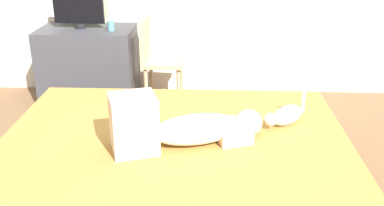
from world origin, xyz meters
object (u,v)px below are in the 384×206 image
object	(u,v)px
bed	(175,168)
cup	(111,26)
person_lying	(181,127)
desk	(89,65)
tv_monitor	(79,9)
chair_by_desk	(156,57)
cat	(285,116)

from	to	relation	value
bed	cup	bearing A→B (deg)	114.37
bed	cup	distance (m)	1.82
person_lying	desk	size ratio (longest dim) A/B	1.03
desk	tv_monitor	xyz separation A→B (m)	(-0.05, -0.00, 0.55)
desk	chair_by_desk	xyz separation A→B (m)	(0.68, -0.13, 0.14)
person_lying	tv_monitor	xyz separation A→B (m)	(-1.07, 1.74, 0.37)
cat	cup	world-z (taller)	cup
cat	tv_monitor	bearing A→B (deg)	140.29
person_lying	bed	bearing A→B (deg)	117.80
cat	tv_monitor	distance (m)	2.30
cat	cup	bearing A→B (deg)	136.35
desk	cup	world-z (taller)	cup
cat	desk	world-z (taller)	desk
bed	tv_monitor	world-z (taller)	tv_monitor
bed	cat	bearing A→B (deg)	16.30
tv_monitor	cup	bearing A→B (deg)	-14.92
person_lying	desk	xyz separation A→B (m)	(-1.02, 1.74, -0.18)
person_lying	desk	world-z (taller)	person_lying
desk	chair_by_desk	world-z (taller)	chair_by_desk
cup	bed	bearing A→B (deg)	-65.63
desk	cup	distance (m)	0.50
bed	tv_monitor	size ratio (longest dim) A/B	4.65
cat	desk	xyz separation A→B (m)	(-1.69, 1.44, -0.14)
bed	tv_monitor	bearing A→B (deg)	121.76
bed	chair_by_desk	world-z (taller)	chair_by_desk
person_lying	tv_monitor	distance (m)	2.08
tv_monitor	cup	xyz separation A→B (m)	(0.31, -0.08, -0.14)
person_lying	cup	world-z (taller)	cup
person_lying	cat	size ratio (longest dim) A/B	3.11
cat	tv_monitor	size ratio (longest dim) A/B	0.62
person_lying	cup	bearing A→B (deg)	114.56
cat	tv_monitor	xyz separation A→B (m)	(-1.74, 1.44, 0.42)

